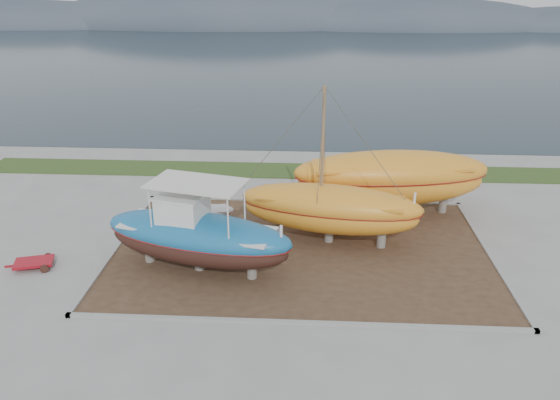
# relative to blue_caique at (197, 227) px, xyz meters

# --- Properties ---
(ground) EXTENTS (140.00, 140.00, 0.00)m
(ground) POSITION_rel_blue_caique_xyz_m (4.60, -1.85, -2.19)
(ground) COLOR gray
(ground) RESTS_ON ground
(dirt_patch) EXTENTS (18.00, 12.00, 0.06)m
(dirt_patch) POSITION_rel_blue_caique_xyz_m (4.60, 2.15, -2.16)
(dirt_patch) COLOR #422D1E
(dirt_patch) RESTS_ON ground
(curb_frame) EXTENTS (18.60, 12.60, 0.15)m
(curb_frame) POSITION_rel_blue_caique_xyz_m (4.60, 2.15, -2.12)
(curb_frame) COLOR gray
(curb_frame) RESTS_ON ground
(grass_strip) EXTENTS (44.00, 3.00, 0.08)m
(grass_strip) POSITION_rel_blue_caique_xyz_m (4.60, 13.65, -2.15)
(grass_strip) COLOR #284219
(grass_strip) RESTS_ON ground
(sea) EXTENTS (260.00, 100.00, 0.04)m
(sea) POSITION_rel_blue_caique_xyz_m (4.60, 68.15, -2.19)
(sea) COLOR #16252D
(sea) RESTS_ON ground
(mountain_ridge) EXTENTS (200.00, 36.00, 20.00)m
(mountain_ridge) POSITION_rel_blue_caique_xyz_m (4.60, 123.15, -2.19)
(mountain_ridge) COLOR #333D49
(mountain_ridge) RESTS_ON ground
(blue_caique) EXTENTS (9.27, 4.83, 4.27)m
(blue_caique) POSITION_rel_blue_caique_xyz_m (0.00, 0.00, 0.00)
(blue_caique) COLOR #19659C
(blue_caique) RESTS_ON dirt_patch
(white_dinghy) EXTENTS (4.00, 2.24, 1.14)m
(white_dinghy) POSITION_rel_blue_caique_xyz_m (-0.90, 4.51, -1.56)
(white_dinghy) COLOR silver
(white_dinghy) RESTS_ON dirt_patch
(orange_sailboat) EXTENTS (9.39, 4.23, 7.84)m
(orange_sailboat) POSITION_rel_blue_caique_xyz_m (5.99, 3.15, 1.79)
(orange_sailboat) COLOR orange
(orange_sailboat) RESTS_ON dirt_patch
(orange_bare_hull) EXTENTS (11.12, 4.55, 3.54)m
(orange_bare_hull) POSITION_rel_blue_caique_xyz_m (9.43, 6.77, -0.36)
(orange_bare_hull) COLOR orange
(orange_bare_hull) RESTS_ON dirt_patch
(red_trailer) EXTENTS (2.78, 1.94, 0.36)m
(red_trailer) POSITION_rel_blue_caique_xyz_m (-7.69, -0.23, -2.01)
(red_trailer) COLOR #AA131E
(red_trailer) RESTS_ON ground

